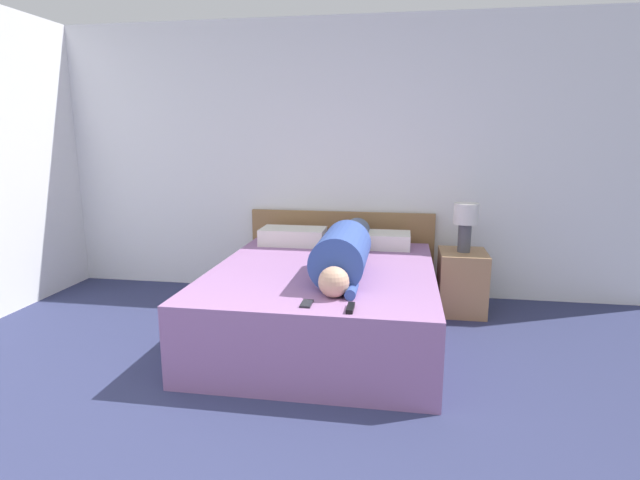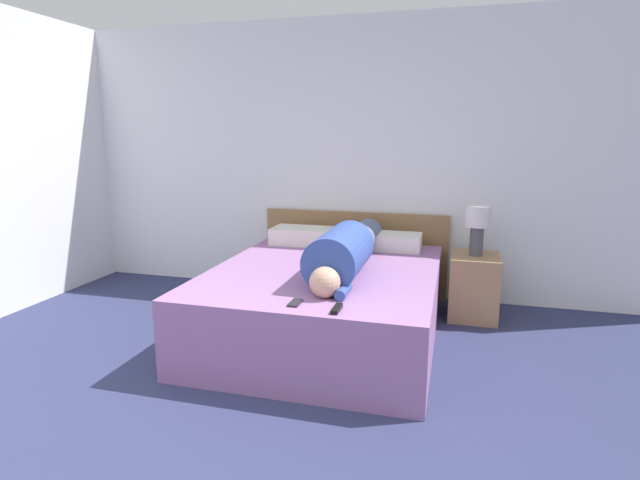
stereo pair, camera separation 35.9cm
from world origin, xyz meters
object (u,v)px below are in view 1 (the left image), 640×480
object	(u,v)px
person_lying	(346,250)
pillow_near_headboard	(293,236)
nightstand	(462,282)
pillow_second	(379,240)
table_lamp	(465,220)
cell_phone	(307,304)
bed	(323,302)
tv_remote	(350,308)

from	to	relation	value
person_lying	pillow_near_headboard	size ratio (longest dim) A/B	2.95
nightstand	pillow_near_headboard	distance (m)	1.56
pillow_near_headboard	pillow_second	world-z (taller)	pillow_near_headboard
nightstand	pillow_near_headboard	bearing A→B (deg)	177.85
table_lamp	cell_phone	world-z (taller)	table_lamp
pillow_near_headboard	pillow_second	size ratio (longest dim) A/B	1.05
pillow_second	cell_phone	xyz separation A→B (m)	(-0.35, -1.63, -0.06)
table_lamp	bed	bearing A→B (deg)	-146.75
nightstand	bed	bearing A→B (deg)	-146.75
bed	person_lying	xyz separation A→B (m)	(0.17, -0.03, 0.43)
bed	table_lamp	bearing A→B (deg)	33.25
cell_phone	nightstand	bearing A→B (deg)	55.41
pillow_near_headboard	bed	bearing A→B (deg)	-62.68
pillow_second	table_lamp	bearing A→B (deg)	-4.44
nightstand	tv_remote	size ratio (longest dim) A/B	3.63
nightstand	person_lying	distance (m)	1.28
bed	nightstand	bearing A→B (deg)	33.25
table_lamp	person_lying	world-z (taller)	table_lamp
pillow_second	cell_phone	distance (m)	1.66
bed	tv_remote	distance (m)	0.98
bed	nightstand	size ratio (longest dim) A/B	3.73
pillow_near_headboard	tv_remote	bearing A→B (deg)	-67.12
table_lamp	person_lying	size ratio (longest dim) A/B	0.24
bed	table_lamp	size ratio (longest dim) A/B	4.80
bed	pillow_near_headboard	xyz separation A→B (m)	(-0.41, 0.79, 0.35)
nightstand	pillow_second	world-z (taller)	pillow_second
person_lying	tv_remote	size ratio (longest dim) A/B	11.56
tv_remote	cell_phone	size ratio (longest dim) A/B	1.15
table_lamp	pillow_near_headboard	size ratio (longest dim) A/B	0.72
person_lying	cell_phone	distance (m)	0.84
bed	nightstand	distance (m)	1.33
person_lying	pillow_second	distance (m)	0.84
pillow_near_headboard	tv_remote	xyz separation A→B (m)	(0.71, -1.68, -0.06)
person_lying	cell_phone	world-z (taller)	person_lying
person_lying	bed	bearing A→B (deg)	171.55
tv_remote	bed	bearing A→B (deg)	108.67
bed	person_lying	world-z (taller)	person_lying
bed	tv_remote	xyz separation A→B (m)	(0.30, -0.89, 0.28)
pillow_second	pillow_near_headboard	bearing A→B (deg)	-180.00
bed	pillow_near_headboard	bearing A→B (deg)	117.32
table_lamp	person_lying	bearing A→B (deg)	-141.24
pillow_near_headboard	cell_phone	distance (m)	1.69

